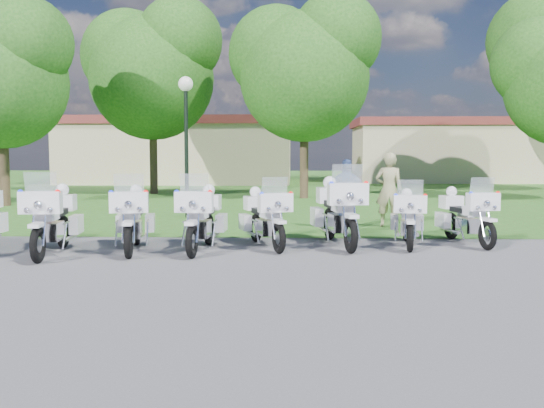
{
  "coord_description": "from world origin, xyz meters",
  "views": [
    {
      "loc": [
        1.35,
        -10.88,
        2.01
      ],
      "look_at": [
        0.89,
        1.2,
        0.95
      ],
      "focal_mm": 40.0,
      "sensor_mm": 36.0,
      "label": 1
    }
  ],
  "objects_px": {
    "motorcycle_5": "(265,217)",
    "motorcycle_6": "(338,211)",
    "motorcycle_2": "(53,219)",
    "motorcycle_8": "(466,215)",
    "bystander_a": "(389,190)",
    "motorcycle_7": "(408,217)",
    "lamp_post": "(186,112)",
    "motorcycle_4": "(202,218)",
    "motorcycle_3": "(133,218)",
    "bystander_c": "(347,194)"
  },
  "relations": [
    {
      "from": "motorcycle_5",
      "to": "motorcycle_6",
      "type": "distance_m",
      "value": 1.58
    },
    {
      "from": "motorcycle_2",
      "to": "motorcycle_5",
      "type": "relative_size",
      "value": 1.14
    },
    {
      "from": "motorcycle_8",
      "to": "bystander_a",
      "type": "relative_size",
      "value": 1.11
    },
    {
      "from": "motorcycle_7",
      "to": "motorcycle_5",
      "type": "bearing_deg",
      "value": 12.45
    },
    {
      "from": "motorcycle_8",
      "to": "lamp_post",
      "type": "xyz_separation_m",
      "value": [
        -6.98,
        4.88,
        2.57
      ]
    },
    {
      "from": "motorcycle_2",
      "to": "motorcycle_4",
      "type": "relative_size",
      "value": 1.03
    },
    {
      "from": "motorcycle_5",
      "to": "bystander_a",
      "type": "distance_m",
      "value": 4.65
    },
    {
      "from": "motorcycle_8",
      "to": "motorcycle_6",
      "type": "bearing_deg",
      "value": -5.71
    },
    {
      "from": "motorcycle_7",
      "to": "motorcycle_3",
      "type": "bearing_deg",
      "value": 16.03
    },
    {
      "from": "motorcycle_2",
      "to": "lamp_post",
      "type": "xyz_separation_m",
      "value": [
        1.46,
        6.55,
        2.5
      ]
    },
    {
      "from": "motorcycle_6",
      "to": "bystander_a",
      "type": "height_order",
      "value": "bystander_a"
    },
    {
      "from": "motorcycle_8",
      "to": "motorcycle_2",
      "type": "bearing_deg",
      "value": -1.18
    },
    {
      "from": "motorcycle_2",
      "to": "motorcycle_3",
      "type": "xyz_separation_m",
      "value": [
        1.45,
        0.48,
        -0.02
      ]
    },
    {
      "from": "motorcycle_2",
      "to": "motorcycle_5",
      "type": "xyz_separation_m",
      "value": [
        4.09,
        1.07,
        -0.06
      ]
    },
    {
      "from": "motorcycle_6",
      "to": "bystander_c",
      "type": "distance_m",
      "value": 2.81
    },
    {
      "from": "motorcycle_4",
      "to": "motorcycle_7",
      "type": "distance_m",
      "value": 4.35
    },
    {
      "from": "motorcycle_6",
      "to": "motorcycle_2",
      "type": "bearing_deg",
      "value": 3.88
    },
    {
      "from": "motorcycle_6",
      "to": "motorcycle_8",
      "type": "xyz_separation_m",
      "value": [
        2.8,
        0.33,
        -0.12
      ]
    },
    {
      "from": "motorcycle_4",
      "to": "motorcycle_3",
      "type": "bearing_deg",
      "value": 6.46
    },
    {
      "from": "motorcycle_6",
      "to": "lamp_post",
      "type": "distance_m",
      "value": 7.11
    },
    {
      "from": "motorcycle_7",
      "to": "motorcycle_4",
      "type": "bearing_deg",
      "value": 17.57
    },
    {
      "from": "motorcycle_7",
      "to": "lamp_post",
      "type": "xyz_separation_m",
      "value": [
        -5.67,
        5.22,
        2.58
      ]
    },
    {
      "from": "motorcycle_7",
      "to": "motorcycle_8",
      "type": "bearing_deg",
      "value": -157.9
    },
    {
      "from": "bystander_a",
      "to": "bystander_c",
      "type": "distance_m",
      "value": 1.2
    },
    {
      "from": "motorcycle_2",
      "to": "bystander_a",
      "type": "distance_m",
      "value": 8.5
    },
    {
      "from": "bystander_a",
      "to": "motorcycle_2",
      "type": "bearing_deg",
      "value": 39.87
    },
    {
      "from": "motorcycle_5",
      "to": "bystander_a",
      "type": "bearing_deg",
      "value": -152.36
    },
    {
      "from": "motorcycle_3",
      "to": "motorcycle_5",
      "type": "height_order",
      "value": "motorcycle_3"
    },
    {
      "from": "motorcycle_3",
      "to": "motorcycle_8",
      "type": "height_order",
      "value": "motorcycle_3"
    },
    {
      "from": "motorcycle_4",
      "to": "lamp_post",
      "type": "relative_size",
      "value": 0.56
    },
    {
      "from": "motorcycle_3",
      "to": "bystander_c",
      "type": "relative_size",
      "value": 1.31
    },
    {
      "from": "motorcycle_8",
      "to": "lamp_post",
      "type": "height_order",
      "value": "lamp_post"
    },
    {
      "from": "motorcycle_7",
      "to": "bystander_c",
      "type": "bearing_deg",
      "value": -61.73
    },
    {
      "from": "motorcycle_5",
      "to": "motorcycle_2",
      "type": "bearing_deg",
      "value": -5.5
    },
    {
      "from": "motorcycle_6",
      "to": "motorcycle_8",
      "type": "relative_size",
      "value": 1.2
    },
    {
      "from": "motorcycle_2",
      "to": "motorcycle_3",
      "type": "distance_m",
      "value": 1.53
    },
    {
      "from": "motorcycle_6",
      "to": "motorcycle_8",
      "type": "distance_m",
      "value": 2.82
    },
    {
      "from": "motorcycle_5",
      "to": "motorcycle_8",
      "type": "bearing_deg",
      "value": 167.79
    },
    {
      "from": "motorcycle_7",
      "to": "motorcycle_6",
      "type": "bearing_deg",
      "value": 6.97
    },
    {
      "from": "motorcycle_3",
      "to": "motorcycle_8",
      "type": "relative_size",
      "value": 1.08
    },
    {
      "from": "motorcycle_5",
      "to": "motorcycle_8",
      "type": "height_order",
      "value": "motorcycle_5"
    },
    {
      "from": "motorcycle_4",
      "to": "lamp_post",
      "type": "distance_m",
      "value": 6.64
    },
    {
      "from": "motorcycle_2",
      "to": "motorcycle_5",
      "type": "distance_m",
      "value": 4.22
    },
    {
      "from": "motorcycle_4",
      "to": "bystander_c",
      "type": "relative_size",
      "value": 1.32
    },
    {
      "from": "motorcycle_2",
      "to": "bystander_a",
      "type": "height_order",
      "value": "bystander_a"
    },
    {
      "from": "motorcycle_6",
      "to": "motorcycle_3",
      "type": "bearing_deg",
      "value": 2.16
    },
    {
      "from": "motorcycle_2",
      "to": "motorcycle_7",
      "type": "height_order",
      "value": "motorcycle_2"
    },
    {
      "from": "motorcycle_4",
      "to": "bystander_a",
      "type": "height_order",
      "value": "bystander_a"
    },
    {
      "from": "bystander_c",
      "to": "motorcycle_3",
      "type": "bearing_deg",
      "value": 48.28
    },
    {
      "from": "motorcycle_3",
      "to": "motorcycle_4",
      "type": "relative_size",
      "value": 0.99
    }
  ]
}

